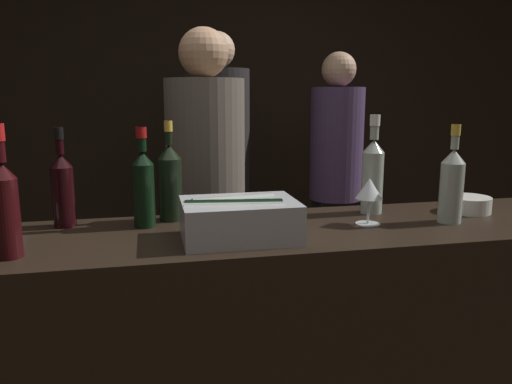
{
  "coord_description": "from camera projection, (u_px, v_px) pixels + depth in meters",
  "views": [
    {
      "loc": [
        -0.34,
        -1.26,
        1.4
      ],
      "look_at": [
        0.0,
        0.3,
        1.08
      ],
      "focal_mm": 35.0,
      "sensor_mm": 36.0,
      "label": 1
    }
  ],
  "objects": [
    {
      "name": "champagne_bottle",
      "position": [
        170.0,
        181.0,
        1.72
      ],
      "size": [
        0.08,
        0.08,
        0.34
      ],
      "color": "black",
      "rests_on": "bar_counter"
    },
    {
      "name": "wall_back_chalkboard",
      "position": [
        194.0,
        94.0,
        3.59
      ],
      "size": [
        6.4,
        0.06,
        2.8
      ],
      "color": "black",
      "rests_on": "ground_plane"
    },
    {
      "name": "person_grey_polo",
      "position": [
        336.0,
        171.0,
        3.13
      ],
      "size": [
        0.33,
        0.33,
        1.65
      ],
      "rotation": [
        0.0,
        0.0,
        3.03
      ],
      "color": "black",
      "rests_on": "ground_plane"
    },
    {
      "name": "person_blond_tee",
      "position": [
        218.0,
        166.0,
        2.98
      ],
      "size": [
        0.38,
        0.38,
        1.75
      ],
      "rotation": [
        0.0,
        0.0,
        -1.44
      ],
      "color": "black",
      "rests_on": "ground_plane"
    },
    {
      "name": "wine_glass",
      "position": [
        369.0,
        190.0,
        1.66
      ],
      "size": [
        0.09,
        0.09,
        0.16
      ],
      "color": "silver",
      "rests_on": "bar_counter"
    },
    {
      "name": "red_wine_bottle_tall",
      "position": [
        5.0,
        204.0,
        1.32
      ],
      "size": [
        0.07,
        0.07,
        0.36
      ],
      "color": "black",
      "rests_on": "bar_counter"
    },
    {
      "name": "red_wine_bottle_black_foil",
      "position": [
        63.0,
        187.0,
        1.64
      ],
      "size": [
        0.07,
        0.07,
        0.33
      ],
      "color": "black",
      "rests_on": "bar_counter"
    },
    {
      "name": "ice_bin_with_bottles",
      "position": [
        238.0,
        217.0,
        1.5
      ],
      "size": [
        0.35,
        0.25,
        0.12
      ],
      "color": "#B7BABF",
      "rests_on": "bar_counter"
    },
    {
      "name": "rose_wine_bottle",
      "position": [
        452.0,
        183.0,
        1.69
      ],
      "size": [
        0.08,
        0.08,
        0.33
      ],
      "color": "#9EA899",
      "rests_on": "bar_counter"
    },
    {
      "name": "bowl_white",
      "position": [
        468.0,
        204.0,
        1.86
      ],
      "size": [
        0.16,
        0.16,
        0.06
      ],
      "color": "silver",
      "rests_on": "bar_counter"
    },
    {
      "name": "candle_votive",
      "position": [
        8.0,
        229.0,
        1.54
      ],
      "size": [
        0.08,
        0.08,
        0.05
      ],
      "color": "silver",
      "rests_on": "bar_counter"
    },
    {
      "name": "bar_counter",
      "position": [
        258.0,
        366.0,
        1.71
      ],
      "size": [
        2.38,
        0.54,
        0.96
      ],
      "color": "black",
      "rests_on": "ground_plane"
    },
    {
      "name": "person_in_hoodie",
      "position": [
        206.0,
        201.0,
        2.2
      ],
      "size": [
        0.34,
        0.34,
        1.67
      ],
      "rotation": [
        0.0,
        0.0,
        -3.05
      ],
      "color": "black",
      "rests_on": "ground_plane"
    },
    {
      "name": "red_wine_bottle_burgundy",
      "position": [
        143.0,
        185.0,
        1.63
      ],
      "size": [
        0.07,
        0.07,
        0.33
      ],
      "color": "black",
      "rests_on": "bar_counter"
    },
    {
      "name": "white_wine_bottle",
      "position": [
        373.0,
        173.0,
        1.82
      ],
      "size": [
        0.08,
        0.08,
        0.36
      ],
      "color": "#9EA899",
      "rests_on": "bar_counter"
    }
  ]
}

